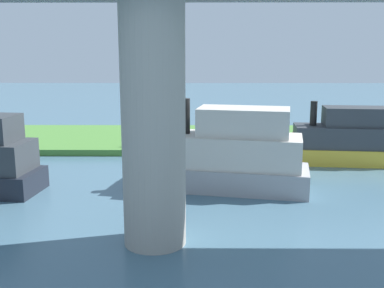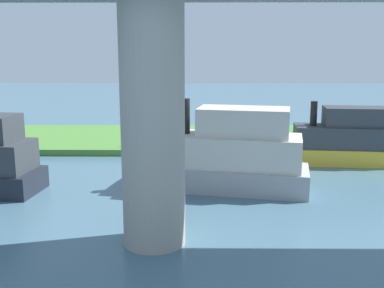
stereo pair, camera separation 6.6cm
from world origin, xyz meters
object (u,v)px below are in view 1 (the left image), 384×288
Objects in this scene: mooring_post at (214,142)px; bridge_pylon at (153,126)px; motorboat_red at (226,156)px; person_on_bank at (136,138)px; riverboat_paddlewheel at (341,140)px.

bridge_pylon is at bearing 79.42° from mooring_post.
motorboat_red reaches higher than mooring_post.
motorboat_red is (-0.33, 8.82, 0.96)m from mooring_post.
person_on_bank is 11.68m from motorboat_red.
riverboat_paddlewheel is (-12.22, -14.36, -3.37)m from bridge_pylon.
mooring_post is 0.11× the size of riverboat_paddlewheel.
riverboat_paddlewheel is at bearing -130.41° from bridge_pylon.
mooring_post is 0.09× the size of motorboat_red.
riverboat_paddlewheel reaches higher than mooring_post.
person_on_bank is at bearing -56.11° from motorboat_red.
bridge_pylon is 18.34m from person_on_bank.
bridge_pylon is 0.93× the size of motorboat_red.
mooring_post is (-3.14, -16.83, -4.03)m from bridge_pylon.
person_on_bank is (3.02, -17.68, -3.83)m from bridge_pylon.
motorboat_red is at bearing 123.89° from person_on_bank.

